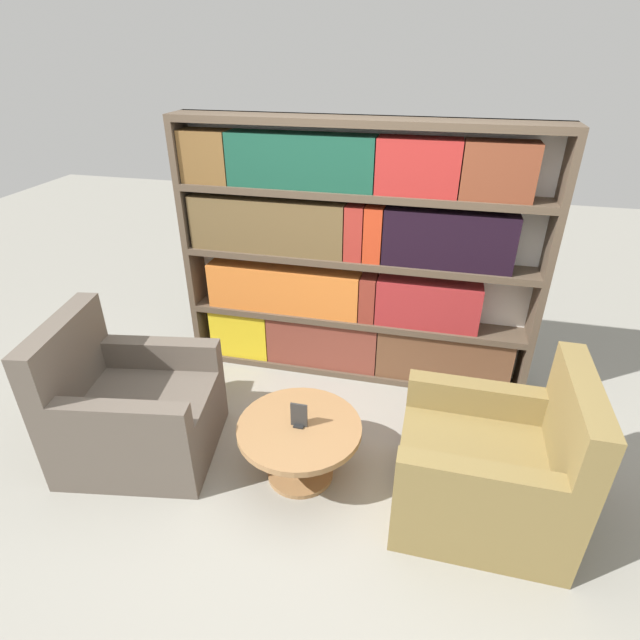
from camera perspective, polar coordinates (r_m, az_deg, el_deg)
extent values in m
plane|color=gray|center=(3.23, -0.78, -18.90)|extent=(14.00, 14.00, 0.00)
cube|color=silver|center=(3.87, 4.45, 7.58)|extent=(2.68, 0.05, 1.98)
cube|color=brown|center=(4.15, -14.23, 8.30)|extent=(0.05, 0.30, 1.98)
cube|color=brown|center=(3.79, 24.15, 4.59)|extent=(0.05, 0.30, 1.98)
cube|color=brown|center=(4.21, 3.67, -5.36)|extent=(2.58, 0.30, 0.05)
cube|color=brown|center=(3.96, 3.88, 0.26)|extent=(2.58, 0.30, 0.05)
cube|color=brown|center=(3.75, 4.13, 6.90)|extent=(2.58, 0.30, 0.05)
cube|color=brown|center=(3.59, 4.42, 14.24)|extent=(2.58, 0.30, 0.05)
cube|color=brown|center=(3.50, 4.73, 21.69)|extent=(2.58, 0.30, 0.05)
cube|color=gold|center=(4.30, -8.93, -1.32)|extent=(0.49, 0.20, 0.40)
cube|color=brown|center=(4.11, 0.29, -2.49)|extent=(0.90, 0.20, 0.40)
cube|color=brown|center=(4.03, 13.85, -4.09)|extent=(1.02, 0.20, 0.40)
cube|color=orange|center=(3.97, -4.16, 3.57)|extent=(1.22, 0.20, 0.36)
cube|color=maroon|center=(3.83, 5.54, 2.55)|extent=(0.12, 0.20, 0.36)
cube|color=maroon|center=(3.81, 12.20, 1.81)|extent=(0.76, 0.20, 0.36)
cube|color=brown|center=(3.81, -6.02, 10.76)|extent=(1.18, 0.20, 0.40)
cube|color=#A02B23|center=(3.65, 4.02, 10.04)|extent=(0.13, 0.20, 0.40)
cube|color=red|center=(3.63, 6.18, 9.84)|extent=(0.13, 0.20, 0.40)
cube|color=black|center=(3.61, 14.44, 8.97)|extent=(0.89, 0.20, 0.40)
cube|color=brown|center=(3.85, -12.84, 17.80)|extent=(0.35, 0.20, 0.36)
cube|color=#164A37|center=(3.61, -2.21, 17.72)|extent=(1.04, 0.20, 0.36)
cube|color=#A62623|center=(3.48, 11.13, 16.82)|extent=(0.54, 0.20, 0.36)
cube|color=brown|center=(3.50, 19.74, 15.78)|extent=(0.46, 0.20, 0.36)
cube|color=brown|center=(3.53, -19.67, -11.01)|extent=(1.04, 0.95, 0.45)
cube|color=brown|center=(3.43, -27.03, -3.99)|extent=(0.27, 0.82, 0.51)
cube|color=brown|center=(3.07, -21.79, -10.50)|extent=(0.79, 0.25, 0.20)
cube|color=brown|center=(3.57, -17.52, -3.64)|extent=(0.79, 0.25, 0.20)
cube|color=olive|center=(3.11, 17.77, -17.09)|extent=(0.93, 0.82, 0.45)
cube|color=olive|center=(2.88, 27.11, -10.79)|extent=(0.15, 0.81, 0.51)
cube|color=olive|center=(3.15, 17.20, -8.41)|extent=(0.78, 0.13, 0.20)
cube|color=olive|center=(2.63, 17.50, -17.31)|extent=(0.78, 0.13, 0.20)
cylinder|color=olive|center=(3.20, -2.31, -14.93)|extent=(0.14, 0.14, 0.36)
cylinder|color=olive|center=(3.32, -2.25, -16.98)|extent=(0.41, 0.41, 0.03)
cylinder|color=olive|center=(3.06, -2.38, -12.24)|extent=(0.75, 0.75, 0.04)
cube|color=black|center=(3.05, -2.39, -11.88)|extent=(0.06, 0.06, 0.01)
cube|color=#2D2D2D|center=(3.00, -2.42, -10.79)|extent=(0.10, 0.01, 0.16)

